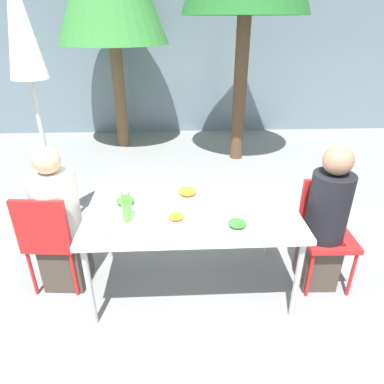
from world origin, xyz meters
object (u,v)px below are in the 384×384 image
object	(u,v)px
person_right	(325,223)
chair_right	(326,225)
chair_left	(50,235)
person_left	(60,224)
drinking_cup	(99,234)
salad_bowl	(251,193)
bottle	(127,206)
closed_umbrella	(23,43)

from	to	relation	value
person_right	chair_right	bearing A→B (deg)	-122.06
chair_left	person_left	world-z (taller)	person_left
drinking_cup	salad_bowl	bearing A→B (deg)	26.73
person_left	bottle	bearing A→B (deg)	-15.77
person_right	chair_left	bearing A→B (deg)	0.67
bottle	drinking_cup	size ratio (longest dim) A/B	2.76
person_right	bottle	size ratio (longest dim) A/B	5.11
chair_left	closed_umbrella	bearing A→B (deg)	110.36
chair_left	person_left	size ratio (longest dim) A/B	0.73
drinking_cup	chair_right	bearing A→B (deg)	13.68
chair_left	person_left	xyz separation A→B (m)	(0.06, 0.08, 0.05)
chair_left	drinking_cup	xyz separation A→B (m)	(0.48, -0.38, 0.25)
person_right	salad_bowl	distance (m)	0.62
closed_umbrella	salad_bowl	distance (m)	2.25
closed_umbrella	bottle	xyz separation A→B (m)	(0.88, -0.99, -1.01)
person_left	drinking_cup	world-z (taller)	person_left
bottle	chair_left	bearing A→B (deg)	167.73
person_left	chair_right	world-z (taller)	person_left
salad_bowl	person_left	bearing A→B (deg)	-175.97
drinking_cup	salad_bowl	xyz separation A→B (m)	(1.13, 0.57, -0.02)
person_right	salad_bowl	world-z (taller)	person_right
person_right	bottle	bearing A→B (deg)	5.45
closed_umbrella	person_right	bearing A→B (deg)	-20.21
bottle	salad_bowl	size ratio (longest dim) A/B	1.22
chair_left	drinking_cup	bearing A→B (deg)	-34.15
chair_right	bottle	size ratio (longest dim) A/B	3.67
person_right	closed_umbrella	distance (m)	2.86
chair_left	bottle	xyz separation A→B (m)	(0.64, -0.14, 0.32)
chair_left	closed_umbrella	distance (m)	1.60
chair_left	closed_umbrella	xyz separation A→B (m)	(-0.24, 0.85, 1.33)
person_left	closed_umbrella	world-z (taller)	closed_umbrella
closed_umbrella	person_left	bearing A→B (deg)	-68.95
chair_right	closed_umbrella	world-z (taller)	closed_umbrella
chair_right	bottle	xyz separation A→B (m)	(-1.58, -0.18, 0.32)
person_left	closed_umbrella	distance (m)	1.53
chair_left	bottle	distance (m)	0.73
chair_left	salad_bowl	world-z (taller)	chair_left
chair_right	person_right	distance (m)	0.12
chair_left	person_left	bearing A→B (deg)	57.94
chair_right	salad_bowl	size ratio (longest dim) A/B	4.49
bottle	person_right	bearing A→B (deg)	3.79
person_right	closed_umbrella	size ratio (longest dim) A/B	0.50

